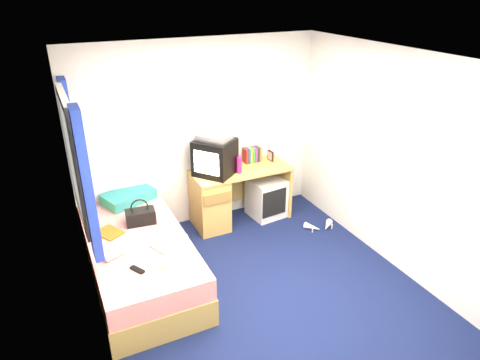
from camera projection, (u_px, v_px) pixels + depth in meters
name	position (u px, v px, depth m)	size (l,w,h in m)	color
ground	(260.00, 289.00, 4.56)	(3.40, 3.40, 0.00)	#0C1438
room_shell	(263.00, 164.00, 3.95)	(3.40, 3.40, 3.40)	white
bed	(140.00, 259.00, 4.60)	(1.01, 2.00, 0.54)	tan
pillow	(128.00, 196.00, 5.20)	(0.59, 0.37, 0.13)	#18539F
desk	(222.00, 196.00, 5.63)	(1.30, 0.55, 0.75)	tan
storage_cube	(266.00, 197.00, 5.90)	(0.44, 0.44, 0.55)	silver
crt_tv	(215.00, 157.00, 5.36)	(0.62, 0.62, 0.46)	black
vcr	(214.00, 137.00, 5.25)	(0.40, 0.28, 0.08)	#BDBDBF
book_row	(252.00, 155.00, 5.78)	(0.24, 0.13, 0.20)	maroon
picture_frame	(270.00, 156.00, 5.83)	(0.02, 0.12, 0.14)	black
pink_water_bottle	(239.00, 165.00, 5.44)	(0.07, 0.07, 0.21)	#C71C66
aerosol_can	(235.00, 164.00, 5.51)	(0.05, 0.05, 0.17)	silver
handbag	(140.00, 216.00, 4.72)	(0.34, 0.21, 0.30)	black
towel	(169.00, 241.00, 4.35)	(0.30, 0.25, 0.10)	white
magazine	(109.00, 233.00, 4.56)	(0.21, 0.28, 0.01)	gold
water_bottle	(114.00, 255.00, 4.15)	(0.07, 0.07, 0.20)	silver
colour_swatch_fan	(165.00, 267.00, 4.03)	(0.22, 0.06, 0.01)	yellow
remote_control	(137.00, 270.00, 3.98)	(0.05, 0.16, 0.02)	black
window_assembly	(77.00, 161.00, 4.10)	(0.11, 1.42, 1.40)	silver
white_heels	(320.00, 226.00, 5.65)	(0.42, 0.27, 0.09)	white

